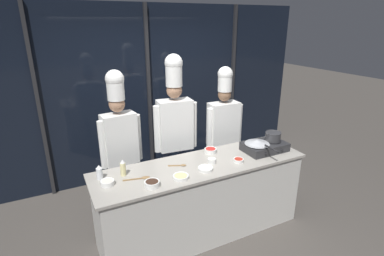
{
  "coord_description": "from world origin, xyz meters",
  "views": [
    {
      "loc": [
        -1.47,
        -2.67,
        2.44
      ],
      "look_at": [
        0.0,
        0.25,
        1.27
      ],
      "focal_mm": 28.0,
      "sensor_mm": 36.0,
      "label": 1
    }
  ],
  "objects_px": {
    "prep_bowl_soy_glaze": "(152,183)",
    "chef_head": "(120,136)",
    "prep_bowl_onion": "(107,182)",
    "prep_bowl_rice": "(206,168)",
    "frying_pan": "(257,142)",
    "prep_bowl_ginger": "(181,176)",
    "serving_spoon_slotted": "(142,178)",
    "prep_bowl_bell_pepper": "(211,150)",
    "squeeze_bottle_clear": "(99,172)",
    "prep_bowl_chili_flakes": "(238,160)",
    "stock_pot": "(273,136)",
    "chef_sous": "(175,123)",
    "portable_stove": "(265,146)",
    "chef_line": "(223,124)",
    "serving_spoon_solid": "(180,165)",
    "squeeze_bottle_oil": "(123,168)",
    "prep_bowl_garlic": "(212,161)"
  },
  "relations": [
    {
      "from": "prep_bowl_chili_flakes",
      "to": "chef_line",
      "type": "bearing_deg",
      "value": 68.65
    },
    {
      "from": "prep_bowl_soy_glaze",
      "to": "squeeze_bottle_oil",
      "type": "bearing_deg",
      "value": 118.93
    },
    {
      "from": "frying_pan",
      "to": "stock_pot",
      "type": "height_order",
      "value": "stock_pot"
    },
    {
      "from": "prep_bowl_onion",
      "to": "prep_bowl_rice",
      "type": "distance_m",
      "value": 1.02
    },
    {
      "from": "prep_bowl_soy_glaze",
      "to": "chef_line",
      "type": "distance_m",
      "value": 1.68
    },
    {
      "from": "squeeze_bottle_clear",
      "to": "prep_bowl_onion",
      "type": "relative_size",
      "value": 1.14
    },
    {
      "from": "squeeze_bottle_clear",
      "to": "chef_head",
      "type": "bearing_deg",
      "value": 56.89
    },
    {
      "from": "stock_pot",
      "to": "chef_head",
      "type": "bearing_deg",
      "value": 157.0
    },
    {
      "from": "prep_bowl_bell_pepper",
      "to": "chef_head",
      "type": "height_order",
      "value": "chef_head"
    },
    {
      "from": "prep_bowl_soy_glaze",
      "to": "prep_bowl_onion",
      "type": "relative_size",
      "value": 1.13
    },
    {
      "from": "prep_bowl_soy_glaze",
      "to": "serving_spoon_slotted",
      "type": "relative_size",
      "value": 0.56
    },
    {
      "from": "frying_pan",
      "to": "prep_bowl_soy_glaze",
      "type": "bearing_deg",
      "value": -172.67
    },
    {
      "from": "portable_stove",
      "to": "chef_head",
      "type": "relative_size",
      "value": 0.27
    },
    {
      "from": "serving_spoon_solid",
      "to": "squeeze_bottle_clear",
      "type": "bearing_deg",
      "value": 172.91
    },
    {
      "from": "prep_bowl_soy_glaze",
      "to": "chef_head",
      "type": "relative_size",
      "value": 0.08
    },
    {
      "from": "prep_bowl_ginger",
      "to": "serving_spoon_slotted",
      "type": "height_order",
      "value": "prep_bowl_ginger"
    },
    {
      "from": "prep_bowl_ginger",
      "to": "prep_bowl_onion",
      "type": "bearing_deg",
      "value": 163.88
    },
    {
      "from": "stock_pot",
      "to": "prep_bowl_rice",
      "type": "height_order",
      "value": "stock_pot"
    },
    {
      "from": "prep_bowl_soy_glaze",
      "to": "chef_sous",
      "type": "xyz_separation_m",
      "value": [
        0.66,
        0.95,
        0.24
      ]
    },
    {
      "from": "squeeze_bottle_clear",
      "to": "prep_bowl_garlic",
      "type": "relative_size",
      "value": 1.57
    },
    {
      "from": "squeeze_bottle_clear",
      "to": "prep_bowl_chili_flakes",
      "type": "height_order",
      "value": "squeeze_bottle_clear"
    },
    {
      "from": "stock_pot",
      "to": "serving_spoon_solid",
      "type": "distance_m",
      "value": 1.24
    },
    {
      "from": "prep_bowl_chili_flakes",
      "to": "prep_bowl_garlic",
      "type": "relative_size",
      "value": 1.22
    },
    {
      "from": "squeeze_bottle_clear",
      "to": "serving_spoon_slotted",
      "type": "bearing_deg",
      "value": -26.23
    },
    {
      "from": "prep_bowl_chili_flakes",
      "to": "prep_bowl_bell_pepper",
      "type": "distance_m",
      "value": 0.4
    },
    {
      "from": "prep_bowl_rice",
      "to": "prep_bowl_garlic",
      "type": "relative_size",
      "value": 1.67
    },
    {
      "from": "prep_bowl_bell_pepper",
      "to": "portable_stove",
      "type": "bearing_deg",
      "value": -21.19
    },
    {
      "from": "portable_stove",
      "to": "prep_bowl_ginger",
      "type": "distance_m",
      "value": 1.23
    },
    {
      "from": "stock_pot",
      "to": "prep_bowl_bell_pepper",
      "type": "distance_m",
      "value": 0.8
    },
    {
      "from": "prep_bowl_soy_glaze",
      "to": "prep_bowl_bell_pepper",
      "type": "distance_m",
      "value": 1.0
    },
    {
      "from": "chef_sous",
      "to": "prep_bowl_bell_pepper",
      "type": "bearing_deg",
      "value": 120.5
    },
    {
      "from": "prep_bowl_onion",
      "to": "chef_line",
      "type": "relative_size",
      "value": 0.07
    },
    {
      "from": "portable_stove",
      "to": "prep_bowl_onion",
      "type": "distance_m",
      "value": 1.92
    },
    {
      "from": "frying_pan",
      "to": "stock_pot",
      "type": "xyz_separation_m",
      "value": [
        0.24,
        0.0,
        0.03
      ]
    },
    {
      "from": "chef_line",
      "to": "squeeze_bottle_clear",
      "type": "bearing_deg",
      "value": 17.11
    },
    {
      "from": "prep_bowl_rice",
      "to": "chef_head",
      "type": "xyz_separation_m",
      "value": [
        -0.7,
        0.86,
        0.19
      ]
    },
    {
      "from": "squeeze_bottle_oil",
      "to": "serving_spoon_slotted",
      "type": "relative_size",
      "value": 0.66
    },
    {
      "from": "chef_head",
      "to": "prep_bowl_bell_pepper",
      "type": "bearing_deg",
      "value": 146.54
    },
    {
      "from": "portable_stove",
      "to": "serving_spoon_slotted",
      "type": "bearing_deg",
      "value": 179.79
    },
    {
      "from": "serving_spoon_slotted",
      "to": "chef_sous",
      "type": "relative_size",
      "value": 0.13
    },
    {
      "from": "stock_pot",
      "to": "serving_spoon_slotted",
      "type": "xyz_separation_m",
      "value": [
        -1.7,
        0.01,
        -0.16
      ]
    },
    {
      "from": "serving_spoon_slotted",
      "to": "chef_line",
      "type": "xyz_separation_m",
      "value": [
        1.44,
        0.73,
        0.14
      ]
    },
    {
      "from": "prep_bowl_chili_flakes",
      "to": "chef_head",
      "type": "distance_m",
      "value": 1.44
    },
    {
      "from": "prep_bowl_bell_pepper",
      "to": "chef_line",
      "type": "xyz_separation_m",
      "value": [
        0.49,
        0.49,
        0.12
      ]
    },
    {
      "from": "portable_stove",
      "to": "prep_bowl_rice",
      "type": "relative_size",
      "value": 3.2
    },
    {
      "from": "frying_pan",
      "to": "prep_bowl_chili_flakes",
      "type": "bearing_deg",
      "value": -162.0
    },
    {
      "from": "frying_pan",
      "to": "prep_bowl_onion",
      "type": "bearing_deg",
      "value": 178.75
    },
    {
      "from": "squeeze_bottle_oil",
      "to": "prep_bowl_ginger",
      "type": "xyz_separation_m",
      "value": [
        0.51,
        -0.33,
        -0.07
      ]
    },
    {
      "from": "prep_bowl_onion",
      "to": "chef_line",
      "type": "height_order",
      "value": "chef_line"
    },
    {
      "from": "frying_pan",
      "to": "prep_bowl_ginger",
      "type": "distance_m",
      "value": 1.12
    }
  ]
}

